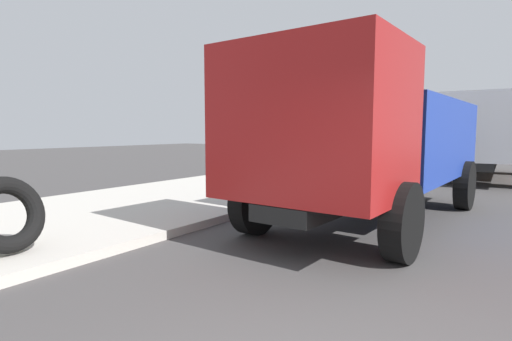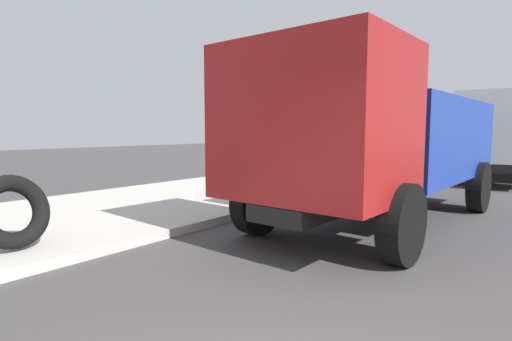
# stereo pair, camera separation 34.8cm
# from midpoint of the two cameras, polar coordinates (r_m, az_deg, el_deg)

# --- Properties ---
(loose_tire) EXTENTS (1.09, 0.63, 1.06)m
(loose_tire) POSITION_cam_midpoint_polar(r_m,az_deg,el_deg) (6.32, -33.37, -5.28)
(loose_tire) COLOR black
(loose_tire) RESTS_ON sidewalk_curb
(dump_truck_blue) EXTENTS (7.10, 3.05, 3.00)m
(dump_truck_blue) POSITION_cam_midpoint_polar(r_m,az_deg,el_deg) (8.00, 15.01, 4.28)
(dump_truck_blue) COLOR #1E3899
(dump_truck_blue) RESTS_ON ground
(dump_truck_orange) EXTENTS (7.09, 3.01, 3.00)m
(dump_truck_orange) POSITION_cam_midpoint_polar(r_m,az_deg,el_deg) (17.02, 29.26, 4.37)
(dump_truck_orange) COLOR orange
(dump_truck_orange) RESTS_ON ground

